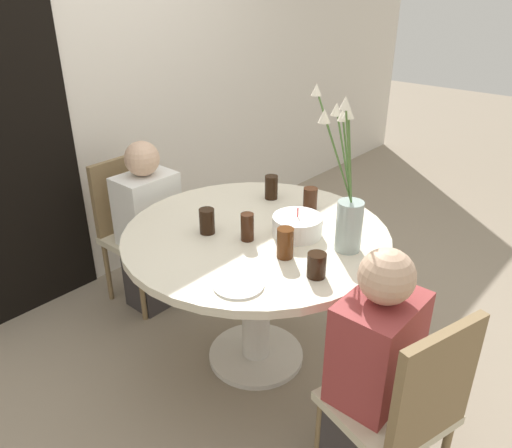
{
  "coord_description": "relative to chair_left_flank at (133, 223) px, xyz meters",
  "views": [
    {
      "loc": [
        -1.62,
        -1.41,
        1.89
      ],
      "look_at": [
        0.0,
        0.0,
        0.82
      ],
      "focal_mm": 35.0,
      "sensor_mm": 36.0,
      "label": 1
    }
  ],
  "objects": [
    {
      "name": "drink_glass_5",
      "position": [
        0.39,
        -1.05,
        0.33
      ],
      "size": [
        0.07,
        0.07,
        0.13
      ],
      "color": "#33190C",
      "rests_on": "dining_table"
    },
    {
      "name": "dining_table",
      "position": [
        0.03,
        -0.99,
        0.12
      ],
      "size": [
        1.29,
        1.29,
        0.78
      ],
      "color": "beige",
      "rests_on": "ground_plane"
    },
    {
      "name": "chair_left_flank",
      "position": [
        0.0,
        0.0,
        0.0
      ],
      "size": [
        0.41,
        0.41,
        0.91
      ],
      "rotation": [
        0.0,
        0.0,
        0.03
      ],
      "color": "beige",
      "rests_on": "ground_plane"
    },
    {
      "name": "ground_plane",
      "position": [
        0.03,
        -0.99,
        -0.51
      ],
      "size": [
        16.0,
        16.0,
        0.0
      ],
      "primitive_type": "plane",
      "color": "gray"
    },
    {
      "name": "chair_right_flank",
      "position": [
        -0.25,
        -1.94,
        0.0
      ],
      "size": [
        0.5,
        0.5,
        0.91
      ],
      "rotation": [
        0.0,
        0.0,
        2.86
      ],
      "color": "beige",
      "rests_on": "ground_plane"
    },
    {
      "name": "drink_glass_3",
      "position": [
        -0.13,
        -0.82,
        0.33
      ],
      "size": [
        0.07,
        0.07,
        0.12
      ],
      "color": "black",
      "rests_on": "dining_table"
    },
    {
      "name": "wall_back",
      "position": [
        0.03,
        0.4,
        0.79
      ],
      "size": [
        8.0,
        0.05,
        2.6
      ],
      "color": "silver",
      "rests_on": "ground_plane"
    },
    {
      "name": "drink_glass_1",
      "position": [
        -0.07,
        -1.25,
        0.34
      ],
      "size": [
        0.07,
        0.07,
        0.14
      ],
      "color": "#51280F",
      "rests_on": "dining_table"
    },
    {
      "name": "person_guest",
      "position": [
        0.0,
        -0.16,
        -0.01
      ],
      "size": [
        0.34,
        0.24,
        1.07
      ],
      "color": "#383333",
      "rests_on": "ground_plane"
    },
    {
      "name": "drink_glass_0",
      "position": [
        -0.11,
        -1.44,
        0.32
      ],
      "size": [
        0.08,
        0.08,
        0.11
      ],
      "color": "black",
      "rests_on": "dining_table"
    },
    {
      "name": "flower_vase",
      "position": [
        0.15,
        -1.41,
        0.48
      ],
      "size": [
        0.26,
        0.27,
        0.72
      ],
      "color": "#9EB2AD",
      "rests_on": "dining_table"
    },
    {
      "name": "side_plate",
      "position": [
        -0.38,
        -1.25,
        0.27
      ],
      "size": [
        0.21,
        0.21,
        0.01
      ],
      "color": "white",
      "rests_on": "dining_table"
    },
    {
      "name": "drink_glass_2",
      "position": [
        -0.06,
        -1.02,
        0.33
      ],
      "size": [
        0.06,
        0.06,
        0.13
      ],
      "color": "#33190C",
      "rests_on": "dining_table"
    },
    {
      "name": "birthday_cake",
      "position": [
        0.13,
        -1.16,
        0.32
      ],
      "size": [
        0.24,
        0.24,
        0.14
      ],
      "color": "white",
      "rests_on": "dining_table"
    },
    {
      "name": "person_boy",
      "position": [
        -0.21,
        -1.79,
        -0.01
      ],
      "size": [
        0.34,
        0.24,
        1.07
      ],
      "color": "#383333",
      "rests_on": "ground_plane"
    },
    {
      "name": "drink_glass_4",
      "position": [
        0.39,
        -0.79,
        0.33
      ],
      "size": [
        0.07,
        0.07,
        0.13
      ],
      "color": "black",
      "rests_on": "dining_table"
    }
  ]
}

